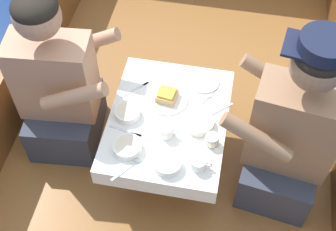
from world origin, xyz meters
The scene contains 22 objects.
ground_plane centered at (0.00, 0.00, 0.00)m, with size 60.00×60.00×0.00m, color navy.
boat_deck centered at (0.00, 0.00, 0.13)m, with size 1.92×3.06×0.25m, color brown.
gunwale_port centered at (-0.93, 0.00, 0.46)m, with size 0.06×3.06×0.41m, color brown.
cockpit_table centered at (0.00, -0.12, 0.60)m, with size 0.58×0.74×0.39m.
person_port centered at (-0.59, -0.04, 0.67)m, with size 0.55×0.48×1.00m.
person_starboard centered at (0.59, -0.15, 0.70)m, with size 0.56×0.50×1.06m.
plate_sandwich centered at (-0.03, 0.00, 0.65)m, with size 0.22×0.22×0.01m.
plate_bread centered at (0.14, 0.15, 0.65)m, with size 0.16×0.16×0.01m.
sandwich centered at (-0.03, 0.00, 0.68)m, with size 0.11×0.11×0.05m.
bowl_port_near centered at (0.16, -0.13, 0.67)m, with size 0.15×0.15×0.04m.
bowl_starboard_near centered at (-0.15, -0.33, 0.67)m, with size 0.14×0.14×0.04m.
bowl_center_far centered at (0.05, -0.39, 0.67)m, with size 0.13×0.13×0.04m.
bowl_port_far centered at (-0.20, -0.14, 0.67)m, with size 0.13×0.13×0.04m.
coffee_cup_port centered at (0.01, -0.22, 0.68)m, with size 0.10×0.07×0.06m.
coffee_cup_starboard centered at (0.19, -0.37, 0.68)m, with size 0.10×0.07×0.05m.
tin_can centered at (0.23, -0.23, 0.68)m, with size 0.07×0.07×0.05m.
utensil_spoon_starboard centered at (-0.12, -0.42, 0.65)m, with size 0.12×0.14×0.01m.
utensil_knife_starboard centered at (0.24, -0.02, 0.65)m, with size 0.13×0.12×0.00m.
utensil_spoon_center centered at (-0.13, -0.25, 0.65)m, with size 0.17×0.03×0.01m.
utensil_spoon_port centered at (0.16, 0.02, 0.65)m, with size 0.10×0.15×0.01m.
utensil_knife_port centered at (-0.19, -0.23, 0.65)m, with size 0.17×0.04×0.00m.
utensil_fork_starboard centered at (-0.19, 0.04, 0.65)m, with size 0.13×0.14×0.00m.
Camera 1 is at (0.26, -1.48, 2.50)m, focal length 50.00 mm.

